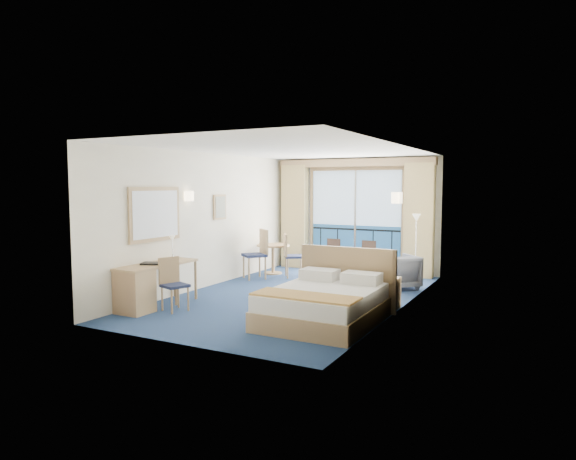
% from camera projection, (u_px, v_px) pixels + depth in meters
% --- Properties ---
extents(floor, '(6.50, 6.50, 0.00)m').
position_uv_depth(floor, '(294.00, 296.00, 9.51)').
color(floor, navy).
rests_on(floor, ground).
extents(room_walls, '(4.04, 6.54, 2.72)m').
position_uv_depth(room_walls, '(295.00, 200.00, 9.35)').
color(room_walls, beige).
rests_on(room_walls, ground).
extents(balcony_door, '(2.36, 0.03, 2.52)m').
position_uv_depth(balcony_door, '(355.00, 223.00, 12.25)').
color(balcony_door, navy).
rests_on(balcony_door, room_walls).
extents(curtain_left, '(0.65, 0.22, 2.55)m').
position_uv_depth(curtain_left, '(295.00, 216.00, 12.82)').
color(curtain_left, tan).
rests_on(curtain_left, room_walls).
extents(curtain_right, '(0.65, 0.22, 2.55)m').
position_uv_depth(curtain_right, '(419.00, 220.00, 11.39)').
color(curtain_right, tan).
rests_on(curtain_right, room_walls).
extents(pelmet, '(3.80, 0.25, 0.18)m').
position_uv_depth(pelmet, '(354.00, 163.00, 12.02)').
color(pelmet, '#A57E5A').
rests_on(pelmet, room_walls).
extents(mirror, '(0.05, 1.25, 0.95)m').
position_uv_depth(mirror, '(155.00, 214.00, 8.96)').
color(mirror, '#A57E5A').
rests_on(mirror, room_walls).
extents(wall_print, '(0.04, 0.42, 0.52)m').
position_uv_depth(wall_print, '(220.00, 207.00, 10.67)').
color(wall_print, '#A57E5A').
rests_on(wall_print, room_walls).
extents(sconce_left, '(0.18, 0.18, 0.18)m').
position_uv_depth(sconce_left, '(189.00, 196.00, 9.71)').
color(sconce_left, beige).
rests_on(sconce_left, room_walls).
extents(sconce_right, '(0.18, 0.18, 0.18)m').
position_uv_depth(sconce_right, '(397.00, 198.00, 8.32)').
color(sconce_right, beige).
rests_on(sconce_right, room_walls).
extents(bed, '(1.66, 1.97, 1.04)m').
position_uv_depth(bed, '(325.00, 303.00, 7.69)').
color(bed, '#A57E5A').
rests_on(bed, ground).
extents(nightstand, '(0.40, 0.38, 0.52)m').
position_uv_depth(nightstand, '(386.00, 293.00, 8.56)').
color(nightstand, tan).
rests_on(nightstand, ground).
extents(phone, '(0.23, 0.20, 0.09)m').
position_uv_depth(phone, '(386.00, 274.00, 8.57)').
color(phone, silver).
rests_on(phone, nightstand).
extents(armchair, '(1.04, 1.04, 0.68)m').
position_uv_depth(armchair, '(397.00, 272.00, 10.21)').
color(armchair, '#4C525D').
rests_on(armchair, ground).
extents(floor_lamp, '(0.20, 0.20, 1.44)m').
position_uv_depth(floor_lamp, '(416.00, 230.00, 11.07)').
color(floor_lamp, silver).
rests_on(floor_lamp, ground).
extents(desk, '(0.54, 1.56, 0.73)m').
position_uv_depth(desk, '(140.00, 287.00, 8.34)').
color(desk, '#A57E5A').
rests_on(desk, ground).
extents(desk_chair, '(0.48, 0.48, 0.87)m').
position_uv_depth(desk_chair, '(172.00, 281.00, 8.42)').
color(desk_chair, '#1E2647').
rests_on(desk_chair, ground).
extents(folder, '(0.40, 0.36, 0.03)m').
position_uv_depth(folder, '(152.00, 263.00, 8.59)').
color(folder, black).
rests_on(folder, desk).
extents(desk_lamp, '(0.11, 0.11, 0.41)m').
position_uv_depth(desk_lamp, '(172.00, 242.00, 9.09)').
color(desk_lamp, silver).
rests_on(desk_lamp, desk).
extents(round_table, '(0.76, 0.76, 0.68)m').
position_uv_depth(round_table, '(273.00, 252.00, 11.90)').
color(round_table, '#A57E5A').
rests_on(round_table, ground).
extents(table_chair_a, '(0.59, 0.58, 0.97)m').
position_uv_depth(table_chair_a, '(290.00, 253.00, 11.45)').
color(table_chair_a, '#1E2647').
rests_on(table_chair_a, ground).
extents(table_chair_b, '(0.66, 0.66, 1.09)m').
position_uv_depth(table_chair_b, '(258.00, 251.00, 11.30)').
color(table_chair_b, '#1E2647').
rests_on(table_chair_b, ground).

